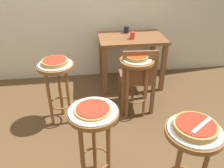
% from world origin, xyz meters
% --- Properties ---
extents(ground_plane, '(6.00, 6.00, 0.00)m').
position_xyz_m(ground_plane, '(0.00, 0.00, 0.00)').
color(ground_plane, brown).
extents(stool_foreground, '(0.39, 0.39, 0.74)m').
position_xyz_m(stool_foreground, '(0.86, -0.76, 0.55)').
color(stool_foreground, brown).
rests_on(stool_foreground, ground_plane).
extents(serving_plate_foreground, '(0.36, 0.36, 0.01)m').
position_xyz_m(serving_plate_foreground, '(0.86, -0.76, 0.75)').
color(serving_plate_foreground, silver).
rests_on(serving_plate_foreground, stool_foreground).
extents(pizza_foreground, '(0.29, 0.29, 0.05)m').
position_xyz_m(pizza_foreground, '(0.86, -0.76, 0.78)').
color(pizza_foreground, '#B78442').
rests_on(pizza_foreground, serving_plate_foreground).
extents(stool_middle, '(0.39, 0.39, 0.74)m').
position_xyz_m(stool_middle, '(0.20, -0.46, 0.55)').
color(stool_middle, brown).
rests_on(stool_middle, ground_plane).
extents(serving_plate_middle, '(0.37, 0.37, 0.01)m').
position_xyz_m(serving_plate_middle, '(0.20, -0.46, 0.75)').
color(serving_plate_middle, silver).
rests_on(serving_plate_middle, stool_middle).
extents(pizza_middle, '(0.28, 0.28, 0.02)m').
position_xyz_m(pizza_middle, '(0.20, -0.46, 0.77)').
color(pizza_middle, '#B78442').
rests_on(pizza_middle, serving_plate_middle).
extents(stool_leftside, '(0.39, 0.39, 0.74)m').
position_xyz_m(stool_leftside, '(-0.14, 0.43, 0.55)').
color(stool_leftside, brown).
rests_on(stool_leftside, ground_plane).
extents(serving_plate_leftside, '(0.36, 0.36, 0.01)m').
position_xyz_m(serving_plate_leftside, '(-0.14, 0.43, 0.75)').
color(serving_plate_leftside, silver).
rests_on(serving_plate_leftside, stool_leftside).
extents(pizza_leftside, '(0.28, 0.28, 0.05)m').
position_xyz_m(pizza_leftside, '(-0.14, 0.43, 0.78)').
color(pizza_leftside, '#B78442').
rests_on(pizza_leftside, serving_plate_leftside).
extents(stool_rear, '(0.39, 0.39, 0.74)m').
position_xyz_m(stool_rear, '(0.75, 0.43, 0.55)').
color(stool_rear, brown).
rests_on(stool_rear, ground_plane).
extents(serving_plate_rear, '(0.32, 0.32, 0.01)m').
position_xyz_m(serving_plate_rear, '(0.75, 0.43, 0.75)').
color(serving_plate_rear, white).
rests_on(serving_plate_rear, stool_rear).
extents(pizza_rear, '(0.25, 0.25, 0.05)m').
position_xyz_m(pizza_rear, '(0.75, 0.43, 0.78)').
color(pizza_rear, '#B78442').
rests_on(pizza_rear, serving_plate_rear).
extents(dining_table, '(0.93, 0.63, 0.75)m').
position_xyz_m(dining_table, '(0.86, 1.22, 0.62)').
color(dining_table, brown).
rests_on(dining_table, ground_plane).
extents(cup_near_edge, '(0.07, 0.07, 0.10)m').
position_xyz_m(cup_near_edge, '(0.84, 1.12, 0.80)').
color(cup_near_edge, red).
rests_on(cup_near_edge, dining_table).
extents(cup_far_edge, '(0.07, 0.07, 0.10)m').
position_xyz_m(cup_far_edge, '(0.81, 1.41, 0.80)').
color(cup_far_edge, black).
rests_on(cup_far_edge, dining_table).
extents(condiment_shaker, '(0.04, 0.04, 0.08)m').
position_xyz_m(condiment_shaker, '(0.86, 1.20, 0.79)').
color(condiment_shaker, white).
rests_on(condiment_shaker, dining_table).
extents(wooden_chair, '(0.42, 0.42, 0.85)m').
position_xyz_m(wooden_chair, '(0.79, 0.54, 0.47)').
color(wooden_chair, brown).
rests_on(wooden_chair, ground_plane).
extents(pizza_server_knife, '(0.20, 0.14, 0.01)m').
position_xyz_m(pizza_server_knife, '(0.89, -0.78, 0.81)').
color(pizza_server_knife, silver).
rests_on(pizza_server_knife, pizza_foreground).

